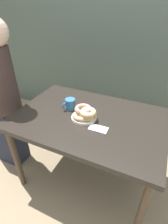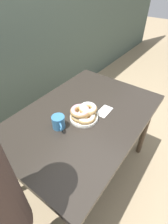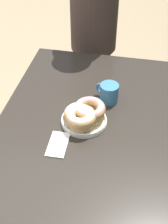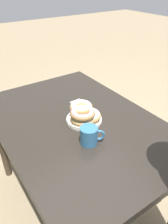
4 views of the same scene
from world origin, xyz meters
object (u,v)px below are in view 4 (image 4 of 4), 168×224
coffee_mug (89,135)px  donut_plate (84,114)px  dining_table (77,130)px  napkin (81,105)px

coffee_mug → donut_plate: bearing=-25.6°
dining_table → napkin: 0.18m
coffee_mug → napkin: size_ratio=0.82×
coffee_mug → napkin: coffee_mug is taller
dining_table → coffee_mug: bearing=165.1°
dining_table → coffee_mug: (-0.20, 0.05, 0.12)m
coffee_mug → napkin: (0.32, -0.16, -0.04)m
donut_plate → coffee_mug: bearing=154.4°
dining_table → donut_plate: (-0.03, -0.03, 0.12)m
napkin → coffee_mug: bearing=153.4°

